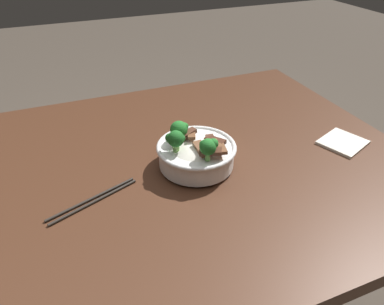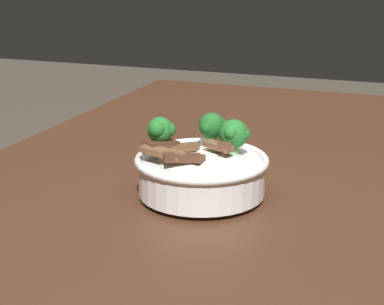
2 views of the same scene
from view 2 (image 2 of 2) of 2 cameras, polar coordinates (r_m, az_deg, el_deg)
name	(u,v)px [view 2 (image 2 of 2)]	position (r m, az deg, el deg)	size (l,w,h in m)	color
dining_table	(248,216)	(1.10, 5.41, -6.06)	(1.51, 1.01, 0.76)	#472819
rice_bowl	(201,170)	(0.94, 0.92, -1.66)	(0.21, 0.21, 0.13)	white
chopsticks_pair	(229,144)	(1.22, 3.61, 0.82)	(0.23, 0.10, 0.01)	#28231E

